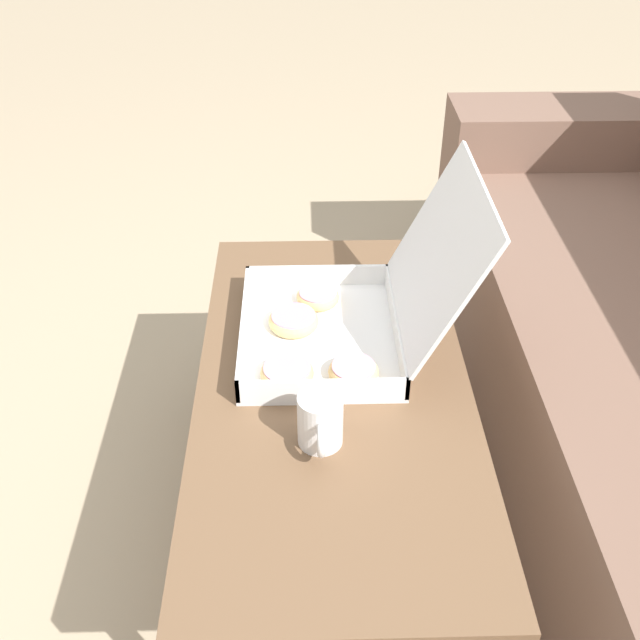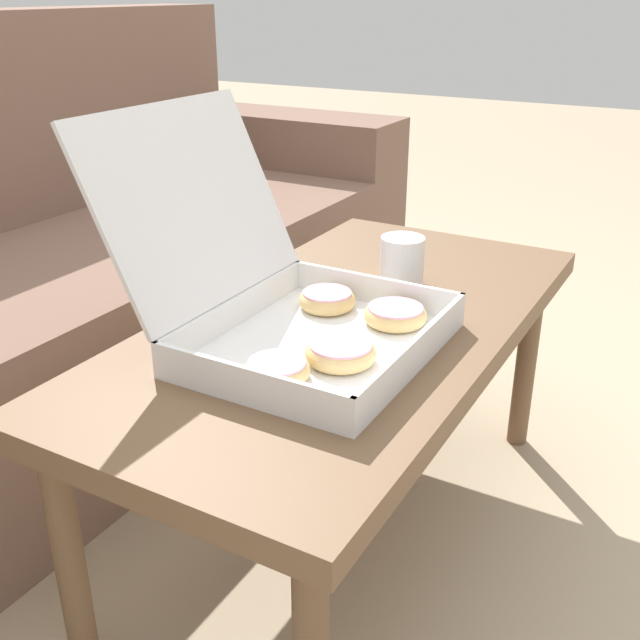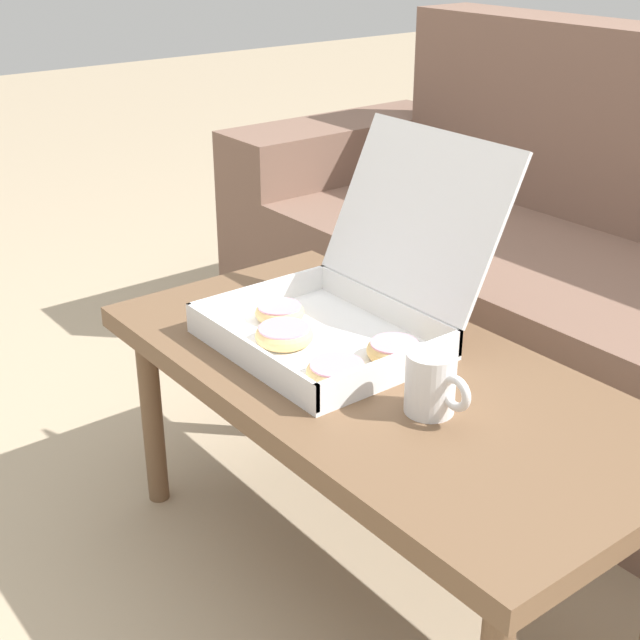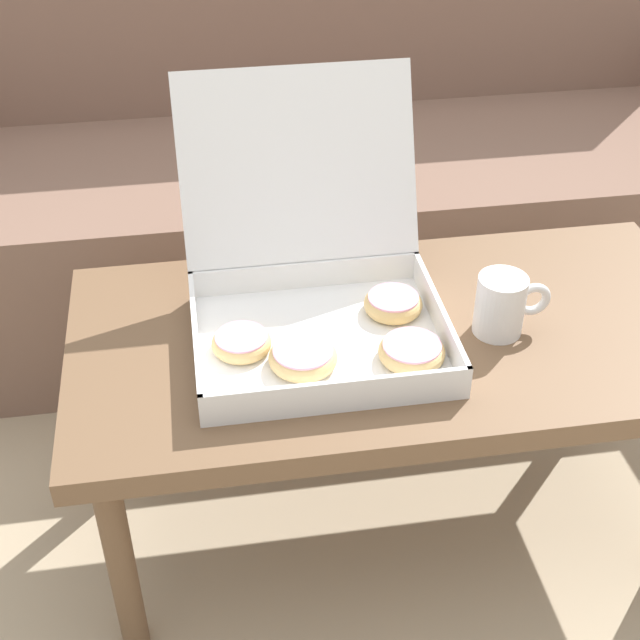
# 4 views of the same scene
# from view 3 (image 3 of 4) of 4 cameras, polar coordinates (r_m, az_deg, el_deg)

# --- Properties ---
(ground_plane) EXTENTS (12.00, 12.00, 0.00)m
(ground_plane) POSITION_cam_3_polar(r_m,az_deg,el_deg) (1.81, 4.46, -15.30)
(ground_plane) COLOR tan
(coffee_table) EXTENTS (1.06, 0.52, 0.45)m
(coffee_table) POSITION_cam_3_polar(r_m,az_deg,el_deg) (1.55, 3.64, -4.67)
(coffee_table) COLOR brown
(coffee_table) RESTS_ON ground_plane
(pastry_box) EXTENTS (0.39, 0.46, 0.35)m
(pastry_box) POSITION_cam_3_polar(r_m,az_deg,el_deg) (1.60, 1.65, 0.77)
(pastry_box) COLOR white
(pastry_box) RESTS_ON coffee_table
(coffee_mug) EXTENTS (0.12, 0.08, 0.10)m
(coffee_mug) POSITION_cam_3_polar(r_m,az_deg,el_deg) (1.38, 7.19, -4.04)
(coffee_mug) COLOR white
(coffee_mug) RESTS_ON coffee_table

